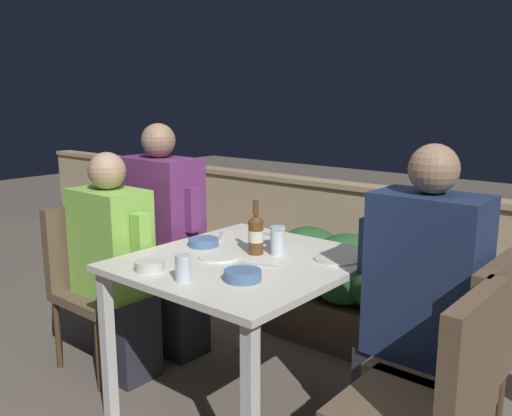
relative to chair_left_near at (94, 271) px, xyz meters
The scene contains 23 objects.
ground_plane 1.09m from the chair_left_near, ahead, with size 16.00×16.00×0.00m, color #665B51.
parapet_wall 2.19m from the chair_left_near, 64.26° to the left, with size 9.00×0.18×0.81m.
dining_table 0.97m from the chair_left_near, ahead, with size 0.94×1.02×0.74m.
planter_hedge 1.43m from the chair_left_near, 47.76° to the left, with size 0.98×0.47×0.68m.
chair_left_near is the anchor object (origin of this frame).
person_green_blouse 0.21m from the chair_left_near, ahead, with size 0.48×0.26×1.18m.
chair_left_far 0.36m from the chair_left_near, 92.92° to the left, with size 0.44×0.44×0.88m.
person_purple_stripe 0.42m from the chair_left_near, 63.06° to the left, with size 0.52×0.26×1.31m.
chair_right_near 1.92m from the chair_left_near, ahead, with size 0.44×0.44×0.88m.
chair_right_far 1.91m from the chair_left_near, 10.97° to the left, with size 0.44×0.44×0.88m.
person_navy_jumper 1.72m from the chair_left_near, 12.23° to the left, with size 0.50×0.26×1.28m.
beer_bottle 1.02m from the chair_left_near, 15.11° to the left, with size 0.07×0.07×0.25m.
plate_0 0.88m from the chair_left_near, ahead, with size 0.18×0.18×0.01m.
plate_1 1.36m from the chair_left_near, 17.95° to the left, with size 0.21×0.21×0.01m.
bowl_0 0.82m from the chair_left_near, 16.23° to the right, with size 0.12×0.12×0.04m.
bowl_1 0.72m from the chair_left_near, 16.38° to the left, with size 0.15×0.15×0.04m.
bowl_2 1.16m from the chair_left_near, ahead, with size 0.15×0.15×0.04m.
glass_cup_0 1.10m from the chair_left_near, 16.48° to the left, with size 0.06×0.06×0.12m.
glass_cup_1 1.06m from the chair_left_near, 23.06° to the left, with size 0.07×0.07×0.10m.
glass_cup_2 1.02m from the chair_left_near, 13.09° to the right, with size 0.06×0.06×0.11m.
fork_0 0.97m from the chair_left_near, 36.65° to the left, with size 0.17×0.07×0.01m.
fork_1 1.09m from the chair_left_near, ahead, with size 0.16×0.09×0.01m.
fork_2 0.74m from the chair_left_near, 31.04° to the left, with size 0.12×0.14×0.01m.
Camera 1 is at (1.53, -1.76, 1.45)m, focal length 38.00 mm.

